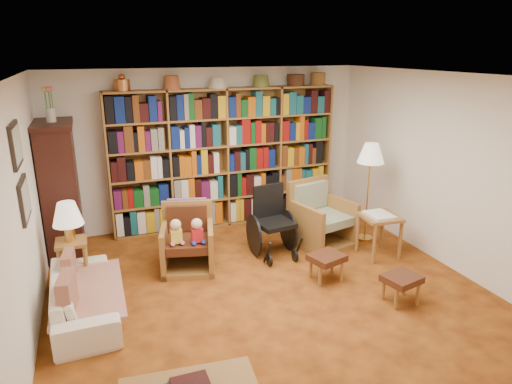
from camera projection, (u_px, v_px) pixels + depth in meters
name	position (u px, v px, depth m)	size (l,w,h in m)	color
floor	(268.00, 291.00, 5.46)	(5.00, 5.00, 0.00)	#A45719
ceiling	(270.00, 76.00, 4.71)	(5.00, 5.00, 0.00)	white
wall_back	(211.00, 148.00, 7.32)	(5.00, 5.00, 0.00)	white
wall_front	(417.00, 304.00, 2.85)	(5.00, 5.00, 0.00)	white
wall_left	(20.00, 219.00, 4.26)	(5.00, 5.00, 0.00)	white
wall_right	(447.00, 172.00, 5.91)	(5.00, 5.00, 0.00)	white
bookshelf	(226.00, 154.00, 7.26)	(3.60, 0.30, 2.42)	#A27032
curio_cabinet	(61.00, 188.00, 6.22)	(0.50, 0.95, 2.40)	black
framed_pictures	(20.00, 173.00, 4.42)	(0.03, 0.52, 0.97)	black
sofa	(84.00, 295.00, 4.91)	(0.62, 1.59, 0.46)	#F1E3CC
sofa_throw	(88.00, 289.00, 4.91)	(0.72, 1.35, 0.04)	beige
cushion_left	(69.00, 265.00, 5.12)	(0.11, 0.35, 0.35)	maroon
cushion_right	(67.00, 295.00, 4.49)	(0.13, 0.41, 0.41)	maroon
side_table_lamp	(73.00, 254.00, 5.50)	(0.36, 0.36, 0.58)	#A27032
table_lamp	(67.00, 215.00, 5.35)	(0.36, 0.36, 0.48)	gold
armchair_leather	(186.00, 241.00, 6.00)	(0.84, 0.85, 0.86)	#A27032
armchair_sage	(319.00, 220.00, 6.74)	(0.93, 0.94, 0.93)	#A27032
wheelchair	(272.00, 223.00, 6.37)	(0.55, 0.77, 0.97)	black
floor_lamp	(371.00, 157.00, 6.59)	(0.39, 0.39, 1.48)	gold
side_table_papers	(380.00, 222.00, 6.28)	(0.54, 0.54, 0.62)	#A27032
footstool_a	(327.00, 259.00, 5.64)	(0.49, 0.45, 0.34)	#442112
footstool_b	(402.00, 281.00, 5.15)	(0.46, 0.41, 0.33)	#442112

